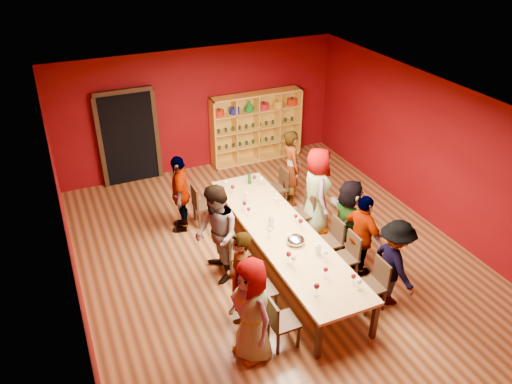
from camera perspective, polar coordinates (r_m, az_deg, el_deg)
room_shell at (r=8.56m, az=3.17°, el=-0.42°), size 7.10×9.10×3.04m
tasting_table at (r=8.99m, az=3.03°, el=-4.82°), size 1.10×4.50×0.75m
doorway at (r=12.05m, az=-14.37°, el=6.05°), size 1.40×0.17×2.30m
shelving_unit at (r=12.83m, az=-0.02°, el=7.82°), size 2.40×0.40×1.80m
chair_person_left_0 at (r=7.62m, az=2.61°, el=-14.41°), size 0.42×0.42×0.89m
person_left_0 at (r=7.24m, az=-0.50°, el=-13.36°), size 0.61×0.91×1.71m
chair_person_left_1 at (r=8.14m, az=0.15°, el=-10.93°), size 0.42×0.42×0.89m
person_left_1 at (r=7.84m, az=-1.87°, el=-9.75°), size 0.64×0.72×1.63m
chair_person_left_2 at (r=8.93m, az=-2.77°, el=-6.67°), size 0.42×0.42×0.89m
person_left_2 at (r=8.62m, az=-4.53°, el=-4.86°), size 0.55×0.92×1.83m
chair_person_left_4 at (r=10.33m, az=-6.38°, el=-1.27°), size 0.42×0.42×0.89m
person_left_4 at (r=10.07m, az=-8.64°, el=-0.16°), size 0.75×1.06×1.65m
chair_person_right_0 at (r=8.48m, az=13.47°, el=-9.96°), size 0.42×0.42×0.89m
person_right_0 at (r=8.48m, az=15.51°, el=-7.81°), size 0.49×1.04×1.56m
chair_person_right_1 at (r=8.98m, az=10.45°, el=-7.01°), size 0.42×0.42×0.89m
person_right_1 at (r=8.93m, az=12.04°, el=-5.00°), size 0.59×1.00×1.60m
chair_person_right_2 at (r=9.32m, az=8.70°, el=-5.28°), size 0.42×0.42×0.89m
person_right_2 at (r=9.30m, az=10.52°, el=-3.20°), size 0.50×1.53×1.63m
chair_person_right_3 at (r=10.06m, az=5.57°, el=-2.15°), size 0.42×0.42×0.89m
person_right_3 at (r=9.96m, az=6.95°, el=0.17°), size 0.71×0.99×1.81m
chair_person_right_4 at (r=10.94m, az=2.65°, el=0.79°), size 0.42×0.42×0.89m
person_right_4 at (r=10.88m, az=4.04°, el=2.80°), size 0.53×0.68×1.74m
wine_glass_0 at (r=7.58m, az=6.95°, el=-10.68°), size 0.09×0.09×0.22m
wine_glass_1 at (r=9.76m, az=2.39°, el=-0.49°), size 0.07×0.07×0.18m
wine_glass_2 at (r=8.08m, az=4.33°, el=-7.57°), size 0.09×0.09×0.22m
wine_glass_3 at (r=9.34m, az=-0.84°, el=-2.00°), size 0.07×0.07×0.18m
wine_glass_4 at (r=9.63m, az=2.33°, el=-0.86°), size 0.08×0.08×0.19m
wine_glass_5 at (r=9.77m, az=-1.14°, el=-0.24°), size 0.09×0.09×0.22m
wine_glass_6 at (r=7.93m, az=7.97°, el=-8.82°), size 0.08×0.08×0.19m
wine_glass_7 at (r=8.98m, az=5.11°, el=-3.37°), size 0.09×0.09×0.22m
wine_glass_8 at (r=8.73m, az=1.58°, el=-4.41°), size 0.08×0.08×0.20m
wine_glass_9 at (r=10.30m, az=0.63°, el=1.45°), size 0.08×0.08×0.21m
wine_glass_10 at (r=10.40m, az=-0.18°, el=1.66°), size 0.08×0.08×0.20m
wine_glass_11 at (r=8.27m, az=7.97°, el=-6.91°), size 0.08×0.08×0.21m
wine_glass_12 at (r=7.79m, az=11.69°, el=-10.01°), size 0.08×0.08×0.20m
wine_glass_13 at (r=8.16m, az=3.75°, el=-7.16°), size 0.09×0.09×0.22m
wine_glass_14 at (r=8.60m, az=3.90°, el=-5.12°), size 0.08×0.08×0.19m
wine_glass_15 at (r=10.03m, az=-2.68°, el=0.54°), size 0.08×0.08×0.21m
wine_glass_16 at (r=7.87m, az=11.08°, el=-9.48°), size 0.08×0.08×0.20m
wine_glass_17 at (r=9.47m, az=-1.32°, el=-1.34°), size 0.08×0.08×0.21m
wine_glass_18 at (r=10.23m, az=-3.53°, el=1.07°), size 0.08×0.08×0.19m
wine_glass_19 at (r=9.15m, az=4.55°, el=-2.80°), size 0.07×0.07×0.18m
spittoon_bowl at (r=8.64m, az=4.55°, el=-5.50°), size 0.32×0.32×0.18m
carafe_a at (r=9.01m, az=1.74°, el=-3.39°), size 0.12×0.12×0.27m
carafe_b at (r=8.40m, az=7.14°, el=-6.55°), size 0.11×0.11×0.24m
wine_bottle at (r=10.40m, az=-0.75°, el=1.50°), size 0.08×0.08×0.30m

